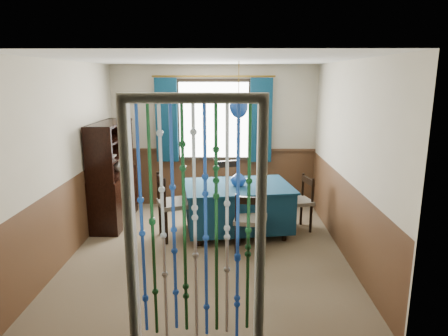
{
  "coord_description": "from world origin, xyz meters",
  "views": [
    {
      "loc": [
        0.29,
        -5.03,
        2.3
      ],
      "look_at": [
        0.2,
        0.46,
        1.04
      ],
      "focal_mm": 32.0,
      "sensor_mm": 36.0,
      "label": 1
    }
  ],
  "objects_px": {
    "chair_far": "(230,188)",
    "sideboard": "(113,188)",
    "pendant_lamp": "(239,106)",
    "vase_table": "(238,179)",
    "chair_left": "(173,204)",
    "bowl_shelf": "(110,157)",
    "vase_sideboard": "(119,165)",
    "chair_right": "(299,201)",
    "chair_near": "(250,220)",
    "dining_table": "(238,205)"
  },
  "relations": [
    {
      "from": "chair_far",
      "to": "sideboard",
      "type": "height_order",
      "value": "sideboard"
    },
    {
      "from": "pendant_lamp",
      "to": "vase_table",
      "type": "bearing_deg",
      "value": -82.49
    },
    {
      "from": "chair_left",
      "to": "chair_far",
      "type": "bearing_deg",
      "value": 114.3
    },
    {
      "from": "bowl_shelf",
      "to": "vase_sideboard",
      "type": "bearing_deg",
      "value": 90.0
    },
    {
      "from": "chair_right",
      "to": "sideboard",
      "type": "relative_size",
      "value": 0.52
    },
    {
      "from": "chair_near",
      "to": "chair_left",
      "type": "relative_size",
      "value": 0.89
    },
    {
      "from": "vase_sideboard",
      "to": "pendant_lamp",
      "type": "bearing_deg",
      "value": -17.94
    },
    {
      "from": "vase_table",
      "to": "vase_sideboard",
      "type": "distance_m",
      "value": 2.02
    },
    {
      "from": "chair_near",
      "to": "chair_left",
      "type": "bearing_deg",
      "value": 163.73
    },
    {
      "from": "chair_far",
      "to": "bowl_shelf",
      "type": "relative_size",
      "value": 4.55
    },
    {
      "from": "pendant_lamp",
      "to": "bowl_shelf",
      "type": "bearing_deg",
      "value": 175.48
    },
    {
      "from": "chair_near",
      "to": "chair_right",
      "type": "relative_size",
      "value": 1.01
    },
    {
      "from": "chair_far",
      "to": "vase_sideboard",
      "type": "height_order",
      "value": "vase_sideboard"
    },
    {
      "from": "chair_near",
      "to": "pendant_lamp",
      "type": "bearing_deg",
      "value": 110.93
    },
    {
      "from": "sideboard",
      "to": "vase_table",
      "type": "height_order",
      "value": "sideboard"
    },
    {
      "from": "chair_near",
      "to": "bowl_shelf",
      "type": "xyz_separation_m",
      "value": [
        -2.06,
        0.83,
        0.68
      ]
    },
    {
      "from": "chair_far",
      "to": "pendant_lamp",
      "type": "xyz_separation_m",
      "value": [
        0.12,
        -0.66,
        1.38
      ]
    },
    {
      "from": "chair_far",
      "to": "pendant_lamp",
      "type": "bearing_deg",
      "value": 81.39
    },
    {
      "from": "dining_table",
      "to": "chair_right",
      "type": "bearing_deg",
      "value": 1.04
    },
    {
      "from": "chair_far",
      "to": "chair_left",
      "type": "distance_m",
      "value": 1.18
    },
    {
      "from": "chair_far",
      "to": "chair_right",
      "type": "relative_size",
      "value": 1.15
    },
    {
      "from": "vase_sideboard",
      "to": "chair_left",
      "type": "bearing_deg",
      "value": -39.51
    },
    {
      "from": "chair_far",
      "to": "chair_right",
      "type": "xyz_separation_m",
      "value": [
        1.05,
        -0.5,
        -0.07
      ]
    },
    {
      "from": "pendant_lamp",
      "to": "dining_table",
      "type": "bearing_deg",
      "value": 45.0
    },
    {
      "from": "chair_left",
      "to": "vase_sideboard",
      "type": "relative_size",
      "value": 4.98
    },
    {
      "from": "bowl_shelf",
      "to": "vase_sideboard",
      "type": "height_order",
      "value": "bowl_shelf"
    },
    {
      "from": "chair_left",
      "to": "vase_table",
      "type": "bearing_deg",
      "value": 77.75
    },
    {
      "from": "sideboard",
      "to": "chair_near",
      "type": "bearing_deg",
      "value": -26.56
    },
    {
      "from": "chair_left",
      "to": "vase_sideboard",
      "type": "xyz_separation_m",
      "value": [
        -0.98,
        0.8,
        0.4
      ]
    },
    {
      "from": "chair_left",
      "to": "vase_sideboard",
      "type": "distance_m",
      "value": 1.33
    },
    {
      "from": "dining_table",
      "to": "chair_left",
      "type": "distance_m",
      "value": 0.96
    },
    {
      "from": "dining_table",
      "to": "chair_near",
      "type": "height_order",
      "value": "chair_near"
    },
    {
      "from": "dining_table",
      "to": "sideboard",
      "type": "height_order",
      "value": "sideboard"
    },
    {
      "from": "vase_table",
      "to": "bowl_shelf",
      "type": "distance_m",
      "value": 1.94
    },
    {
      "from": "chair_left",
      "to": "chair_right",
      "type": "bearing_deg",
      "value": 78.86
    },
    {
      "from": "chair_far",
      "to": "sideboard",
      "type": "relative_size",
      "value": 0.6
    },
    {
      "from": "chair_far",
      "to": "vase_sideboard",
      "type": "distance_m",
      "value": 1.83
    },
    {
      "from": "dining_table",
      "to": "chair_near",
      "type": "relative_size",
      "value": 2.01
    },
    {
      "from": "chair_near",
      "to": "chair_left",
      "type": "distance_m",
      "value": 1.2
    },
    {
      "from": "dining_table",
      "to": "chair_right",
      "type": "distance_m",
      "value": 0.95
    },
    {
      "from": "pendant_lamp",
      "to": "vase_table",
      "type": "distance_m",
      "value": 1.04
    },
    {
      "from": "vase_table",
      "to": "chair_near",
      "type": "bearing_deg",
      "value": -77.04
    },
    {
      "from": "bowl_shelf",
      "to": "vase_table",
      "type": "bearing_deg",
      "value": -5.31
    },
    {
      "from": "chair_near",
      "to": "sideboard",
      "type": "height_order",
      "value": "sideboard"
    },
    {
      "from": "chair_left",
      "to": "bowl_shelf",
      "type": "bearing_deg",
      "value": -130.95
    },
    {
      "from": "sideboard",
      "to": "vase_sideboard",
      "type": "distance_m",
      "value": 0.4
    },
    {
      "from": "chair_far",
      "to": "chair_right",
      "type": "distance_m",
      "value": 1.16
    },
    {
      "from": "chair_near",
      "to": "chair_left",
      "type": "height_order",
      "value": "chair_left"
    },
    {
      "from": "chair_near",
      "to": "bowl_shelf",
      "type": "relative_size",
      "value": 3.99
    },
    {
      "from": "bowl_shelf",
      "to": "pendant_lamp",
      "type": "bearing_deg",
      "value": -4.52
    }
  ]
}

